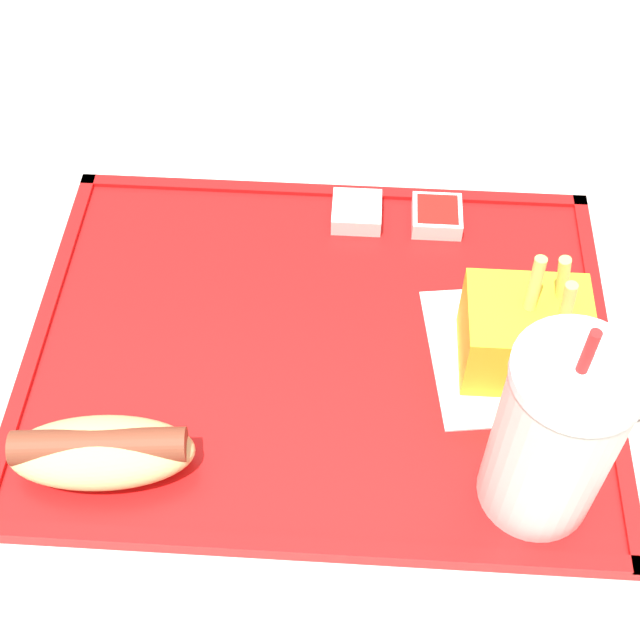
# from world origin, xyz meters

# --- Properties ---
(dining_table) EXTENTS (1.08, 0.81, 0.75)m
(dining_table) POSITION_xyz_m (0.00, 0.00, 0.37)
(dining_table) COLOR beige
(dining_table) RESTS_ON ground_plane
(food_tray) EXTENTS (0.46, 0.35, 0.01)m
(food_tray) POSITION_xyz_m (-0.03, 0.01, 0.75)
(food_tray) COLOR red
(food_tray) RESTS_ON dining_table
(paper_napkin) EXTENTS (0.17, 0.15, 0.00)m
(paper_napkin) POSITION_xyz_m (-0.19, 0.01, 0.76)
(paper_napkin) COLOR white
(paper_napkin) RESTS_ON food_tray
(soda_cup) EXTENTS (0.08, 0.08, 0.18)m
(soda_cup) POSITION_xyz_m (-0.18, 0.13, 0.83)
(soda_cup) COLOR silver
(soda_cup) RESTS_ON food_tray
(hot_dog_far) EXTENTS (0.14, 0.07, 0.04)m
(hot_dog_far) POSITION_xyz_m (0.12, 0.13, 0.78)
(hot_dog_far) COLOR #DBB270
(hot_dog_far) RESTS_ON food_tray
(fries_carton) EXTENTS (0.09, 0.07, 0.11)m
(fries_carton) POSITION_xyz_m (-0.18, 0.01, 0.79)
(fries_carton) COLOR gold
(fries_carton) RESTS_ON food_tray
(sauce_cup_mayo) EXTENTS (0.04, 0.04, 0.02)m
(sauce_cup_mayo) POSITION_xyz_m (-0.05, -0.13, 0.77)
(sauce_cup_mayo) COLOR silver
(sauce_cup_mayo) RESTS_ON food_tray
(sauce_cup_ketchup) EXTENTS (0.04, 0.04, 0.02)m
(sauce_cup_ketchup) POSITION_xyz_m (-0.12, -0.13, 0.77)
(sauce_cup_ketchup) COLOR silver
(sauce_cup_ketchup) RESTS_ON food_tray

